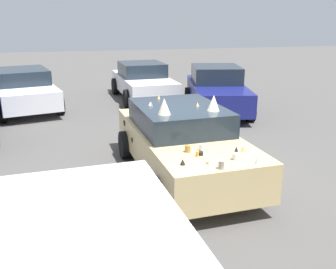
{
  "coord_description": "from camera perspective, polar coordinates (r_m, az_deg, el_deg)",
  "views": [
    {
      "loc": [
        -6.99,
        2.01,
        3.14
      ],
      "look_at": [
        0.0,
        0.3,
        0.9
      ],
      "focal_mm": 40.87,
      "sensor_mm": 36.0,
      "label": 1
    }
  ],
  "objects": [
    {
      "name": "ground_plane",
      "position": [
        7.93,
        2.12,
        -6.07
      ],
      "size": [
        60.0,
        60.0,
        0.0
      ],
      "primitive_type": "plane",
      "color": "#514F4C"
    },
    {
      "name": "art_car_decorated",
      "position": [
        7.71,
        2.07,
        -0.96
      ],
      "size": [
        4.44,
        2.24,
        1.72
      ],
      "rotation": [
        0.0,
        0.0,
        3.2
      ],
      "color": "#D8BC7F",
      "rests_on": "ground"
    },
    {
      "name": "parked_sedan_row_back_center",
      "position": [
        15.08,
        -3.78,
        7.96
      ],
      "size": [
        4.36,
        2.18,
        1.4
      ],
      "rotation": [
        0.0,
        0.0,
        3.2
      ],
      "color": "white",
      "rests_on": "ground"
    },
    {
      "name": "parked_sedan_row_back_far",
      "position": [
        13.11,
        7.28,
        6.6
      ],
      "size": [
        4.3,
        2.56,
        1.51
      ],
      "rotation": [
        0.0,
        0.0,
        2.93
      ],
      "color": "navy",
      "rests_on": "ground"
    },
    {
      "name": "parked_sedan_far_left",
      "position": [
        14.26,
        -20.73,
        6.37
      ],
      "size": [
        4.58,
        2.76,
        1.39
      ],
      "rotation": [
        0.0,
        0.0,
        3.38
      ],
      "color": "white",
      "rests_on": "ground"
    }
  ]
}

